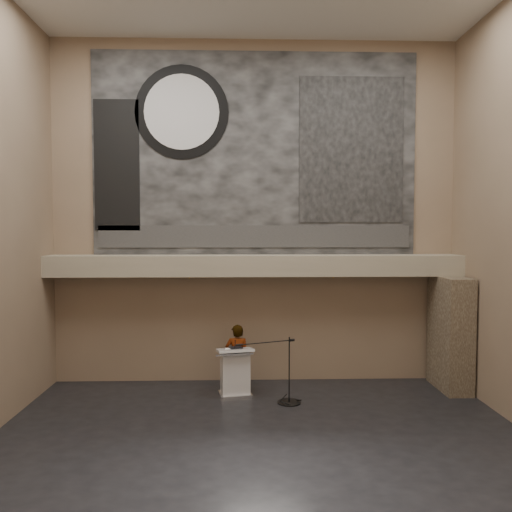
{
  "coord_description": "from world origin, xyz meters",
  "views": [
    {
      "loc": [
        -0.36,
        -8.5,
        3.81
      ],
      "look_at": [
        0.0,
        3.2,
        3.2
      ],
      "focal_mm": 35.0,
      "sensor_mm": 36.0,
      "label": 1
    }
  ],
  "objects": [
    {
      "name": "wall_back",
      "position": [
        0.0,
        4.0,
        4.25
      ],
      "size": [
        10.0,
        0.02,
        8.5
      ],
      "primitive_type": "cube",
      "color": "#7A634D",
      "rests_on": "floor"
    },
    {
      "name": "binder",
      "position": [
        -0.47,
        2.78,
        1.12
      ],
      "size": [
        0.33,
        0.29,
        0.04
      ],
      "primitive_type": "cube",
      "rotation": [
        0.0,
        0.0,
        0.34
      ],
      "color": "black",
      "rests_on": "lectern"
    },
    {
      "name": "banner_text_strip",
      "position": [
        0.0,
        3.93,
        3.65
      ],
      "size": [
        7.76,
        0.02,
        0.55
      ],
      "primitive_type": "cube",
      "color": "#2C2C2C",
      "rests_on": "banner"
    },
    {
      "name": "stone_pier",
      "position": [
        4.65,
        3.15,
        1.35
      ],
      "size": [
        0.6,
        1.4,
        2.7
      ],
      "primitive_type": "cube",
      "color": "#46392B",
      "rests_on": "floor"
    },
    {
      "name": "soffit",
      "position": [
        0.0,
        3.6,
        2.95
      ],
      "size": [
        10.0,
        0.8,
        0.5
      ],
      "primitive_type": "cube",
      "color": "gray",
      "rests_on": "wall_back"
    },
    {
      "name": "banner_brick_print",
      "position": [
        -3.4,
        3.93,
        5.4
      ],
      "size": [
        1.1,
        0.02,
        3.2
      ],
      "primitive_type": "cube",
      "color": "black",
      "rests_on": "banner"
    },
    {
      "name": "mic_stand",
      "position": [
        0.66,
        2.27,
        0.22
      ],
      "size": [
        1.42,
        0.7,
        1.47
      ],
      "rotation": [
        0.0,
        0.0,
        0.35
      ],
      "color": "black",
      "rests_on": "floor"
    },
    {
      "name": "banner",
      "position": [
        0.0,
        3.97,
        5.7
      ],
      "size": [
        8.0,
        0.05,
        5.0
      ],
      "primitive_type": "cube",
      "color": "black",
      "rests_on": "wall_back"
    },
    {
      "name": "speaker_person",
      "position": [
        -0.44,
        3.17,
        0.79
      ],
      "size": [
        0.61,
        0.44,
        1.58
      ],
      "primitive_type": "imported",
      "rotation": [
        0.0,
        0.0,
        3.03
      ],
      "color": "white",
      "rests_on": "floor"
    },
    {
      "name": "banner_clock_rim",
      "position": [
        -1.8,
        3.93,
        6.7
      ],
      "size": [
        2.3,
        0.02,
        2.3
      ],
      "primitive_type": "cylinder",
      "rotation": [
        1.57,
        0.0,
        0.0
      ],
      "color": "black",
      "rests_on": "banner"
    },
    {
      "name": "lectern",
      "position": [
        -0.49,
        2.77,
        0.55
      ],
      "size": [
        0.9,
        0.71,
        1.14
      ],
      "rotation": [
        0.0,
        0.0,
        0.19
      ],
      "color": "silver",
      "rests_on": "floor"
    },
    {
      "name": "banner_building_print",
      "position": [
        2.4,
        3.93,
        5.8
      ],
      "size": [
        2.6,
        0.02,
        3.6
      ],
      "primitive_type": "cube",
      "color": "black",
      "rests_on": "banner"
    },
    {
      "name": "sprinkler_left",
      "position": [
        -1.6,
        3.55,
        2.67
      ],
      "size": [
        0.04,
        0.04,
        0.06
      ],
      "primitive_type": "cylinder",
      "color": "#B2893D",
      "rests_on": "soffit"
    },
    {
      "name": "banner_clock_face",
      "position": [
        -1.8,
        3.91,
        6.7
      ],
      "size": [
        1.84,
        0.02,
        1.84
      ],
      "primitive_type": "cylinder",
      "rotation": [
        1.57,
        0.0,
        0.0
      ],
      "color": "silver",
      "rests_on": "banner"
    },
    {
      "name": "sprinkler_right",
      "position": [
        1.9,
        3.55,
        2.67
      ],
      "size": [
        0.04,
        0.04,
        0.06
      ],
      "primitive_type": "cylinder",
      "color": "#B2893D",
      "rests_on": "soffit"
    },
    {
      "name": "papers",
      "position": [
        -0.62,
        2.71,
        1.1
      ],
      "size": [
        0.2,
        0.28,
        0.0
      ],
      "primitive_type": "cube",
      "rotation": [
        0.0,
        0.0,
        -0.04
      ],
      "color": "white",
      "rests_on": "lectern"
    },
    {
      "name": "floor",
      "position": [
        0.0,
        0.0,
        0.0
      ],
      "size": [
        10.0,
        10.0,
        0.0
      ],
      "primitive_type": "plane",
      "color": "black",
      "rests_on": "ground"
    },
    {
      "name": "wall_front",
      "position": [
        0.0,
        -4.0,
        4.25
      ],
      "size": [
        10.0,
        0.02,
        8.5
      ],
      "primitive_type": "cube",
      "color": "#7A634D",
      "rests_on": "floor"
    }
  ]
}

